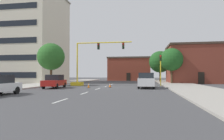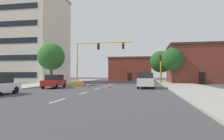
{
  "view_description": "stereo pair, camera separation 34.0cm",
  "coord_description": "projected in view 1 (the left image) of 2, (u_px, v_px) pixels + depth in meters",
  "views": [
    {
      "loc": [
        5.53,
        -26.52,
        1.79
      ],
      "look_at": [
        0.61,
        4.22,
        2.48
      ],
      "focal_mm": 31.36,
      "sensor_mm": 36.0,
      "label": 1
    },
    {
      "loc": [
        5.86,
        -26.46,
        1.79
      ],
      "look_at": [
        0.61,
        4.22,
        2.48
      ],
      "focal_mm": 31.36,
      "sensor_mm": 36.0,
      "label": 2
    }
  ],
  "objects": [
    {
      "name": "ground_plane",
      "position": [
        103.0,
        87.0,
        27.01
      ],
      "size": [
        160.0,
        160.0,
        0.0
      ],
      "primitive_type": "plane",
      "color": "#424244"
    },
    {
      "name": "sidewalk_left",
      "position": [
        52.0,
        83.0,
        36.73
      ],
      "size": [
        6.0,
        56.0,
        0.14
      ],
      "primitive_type": "cube",
      "color": "#B2ADA3",
      "rests_on": "ground_plane"
    },
    {
      "name": "sidewalk_right",
      "position": [
        179.0,
        84.0,
        33.09
      ],
      "size": [
        6.0,
        56.0,
        0.14
      ],
      "primitive_type": "cube",
      "color": "#9E998E",
      "rests_on": "ground_plane"
    },
    {
      "name": "lane_stripe_seg_0",
      "position": [
        61.0,
        101.0,
        13.19
      ],
      "size": [
        0.16,
        2.4,
        0.01
      ],
      "primitive_type": "cube",
      "color": "silver",
      "rests_on": "ground_plane"
    },
    {
      "name": "lane_stripe_seg_1",
      "position": [
        85.0,
        93.0,
        18.62
      ],
      "size": [
        0.16,
        2.4,
        0.01
      ],
      "primitive_type": "cube",
      "color": "silver",
      "rests_on": "ground_plane"
    },
    {
      "name": "lane_stripe_seg_2",
      "position": [
        98.0,
        89.0,
        24.05
      ],
      "size": [
        0.16,
        2.4,
        0.01
      ],
      "primitive_type": "cube",
      "color": "silver",
      "rests_on": "ground_plane"
    },
    {
      "name": "lane_stripe_seg_3",
      "position": [
        106.0,
        86.0,
        29.48
      ],
      "size": [
        0.16,
        2.4,
        0.01
      ],
      "primitive_type": "cube",
      "color": "silver",
      "rests_on": "ground_plane"
    },
    {
      "name": "lane_stripe_seg_4",
      "position": [
        112.0,
        84.0,
        34.91
      ],
      "size": [
        0.16,
        2.4,
        0.01
      ],
      "primitive_type": "cube",
      "color": "silver",
      "rests_on": "ground_plane"
    },
    {
      "name": "building_tall_left",
      "position": [
        32.0,
        38.0,
        44.52
      ],
      "size": [
        13.03,
        14.19,
        20.26
      ],
      "color": "beige",
      "rests_on": "ground_plane"
    },
    {
      "name": "building_brick_center",
      "position": [
        129.0,
        69.0,
        57.1
      ],
      "size": [
        12.14,
        7.71,
        6.67
      ],
      "color": "brown",
      "rests_on": "ground_plane"
    },
    {
      "name": "building_row_right",
      "position": [
        195.0,
        64.0,
        40.23
      ],
      "size": [
        11.12,
        8.61,
        7.82
      ],
      "color": "brown",
      "rests_on": "ground_plane"
    },
    {
      "name": "traffic_signal_gantry",
      "position": [
        85.0,
        71.0,
        30.92
      ],
      "size": [
        9.58,
        1.2,
        6.83
      ],
      "color": "yellow",
      "rests_on": "ground_plane"
    },
    {
      "name": "traffic_light_pole_right",
      "position": [
        161.0,
        63.0,
        30.12
      ],
      "size": [
        0.32,
        0.47,
        4.8
      ],
      "color": "yellow",
      "rests_on": "ground_plane"
    },
    {
      "name": "tree_right_far",
      "position": [
        160.0,
        62.0,
        46.08
      ],
      "size": [
        5.09,
        5.09,
        7.29
      ],
      "color": "#4C3823",
      "rests_on": "ground_plane"
    },
    {
      "name": "tree_left_near",
      "position": [
        51.0,
        57.0,
        31.13
      ],
      "size": [
        4.28,
        4.28,
        6.75
      ],
      "color": "#4C3823",
      "rests_on": "ground_plane"
    },
    {
      "name": "tree_right_mid",
      "position": [
        171.0,
        60.0,
        36.78
      ],
      "size": [
        4.29,
        4.29,
        6.72
      ],
      "color": "#4C3823",
      "rests_on": "ground_plane"
    },
    {
      "name": "pickup_truck_white",
      "position": [
        146.0,
        81.0,
        25.52
      ],
      "size": [
        2.1,
        5.44,
        1.99
      ],
      "color": "white",
      "rests_on": "ground_plane"
    },
    {
      "name": "sedan_red_mid_left",
      "position": [
        55.0,
        81.0,
        25.41
      ],
      "size": [
        2.25,
        4.65,
        1.74
      ],
      "color": "#B21E19",
      "rests_on": "ground_plane"
    },
    {
      "name": "traffic_cone_roadside_a",
      "position": [
        89.0,
        85.0,
        25.61
      ],
      "size": [
        0.36,
        0.36,
        0.66
      ],
      "color": "black",
      "rests_on": "ground_plane"
    },
    {
      "name": "traffic_cone_roadside_b",
      "position": [
        110.0,
        85.0,
        26.66
      ],
      "size": [
        0.36,
        0.36,
        0.62
      ],
      "color": "black",
      "rests_on": "ground_plane"
    }
  ]
}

